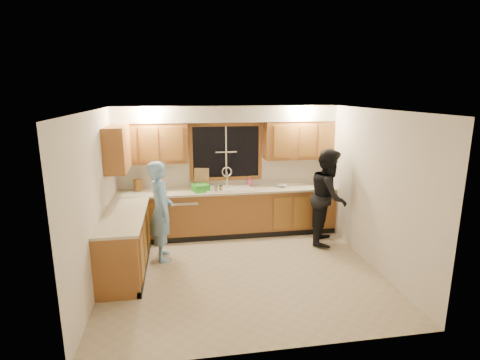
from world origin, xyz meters
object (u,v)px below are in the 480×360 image
man (161,211)px  woman (329,196)px  soap_bottle (249,181)px  knife_block (138,185)px  dish_crate (201,188)px  sink (228,192)px  stove (120,258)px  dishwasher (185,217)px  bowl (281,186)px

man → woman: woman is taller
woman → soap_bottle: woman is taller
knife_block → dish_crate: knife_block is taller
knife_block → sink: bearing=-41.7°
soap_bottle → dish_crate: bearing=-164.5°
woman → soap_bottle: 1.59m
man → woman: bearing=-93.6°
knife_block → soap_bottle: 2.16m
sink → stove: size_ratio=0.96×
sink → knife_block: bearing=174.5°
dish_crate → soap_bottle: bearing=15.5°
woman → dish_crate: 2.38m
dishwasher → knife_block: 1.07m
dish_crate → woman: bearing=-14.9°
sink → soap_bottle: size_ratio=4.63×
stove → soap_bottle: size_ratio=4.85×
stove → man: (0.56, 0.90, 0.39)m
woman → bowl: 0.99m
woman → dish_crate: bearing=101.0°
woman → stove: bearing=133.5°
bowl → woman: bearing=-44.3°
dishwasher → man: 1.08m
bowl → dish_crate: bearing=-177.2°
sink → woman: bearing=-21.5°
dish_crate → dishwasher: bearing=167.7°
dishwasher → stove: size_ratio=0.91×
knife_block → soap_bottle: knife_block is taller
knife_block → dish_crate: (1.17, -0.25, -0.04)m
man → woman: 3.02m
stove → bowl: 3.43m
dishwasher → sink: bearing=1.0°
sink → soap_bottle: 0.51m
knife_block → bowl: 2.77m
man → knife_block: (-0.46, 1.09, 0.19)m
man → sink: bearing=-61.3°
bowl → man: bearing=-158.2°
knife_block → soap_bottle: bearing=-35.5°
dishwasher → woman: size_ratio=0.46×
man → dish_crate: size_ratio=5.80×
man → soap_bottle: 2.04m
dishwasher → stove: stove is taller
bowl → stove: bearing=-147.5°
man → dishwasher: bearing=-31.3°
sink → dish_crate: size_ratio=2.98×
dishwasher → stove: bearing=-117.7°
dishwasher → soap_bottle: (1.30, 0.21, 0.60)m
sink → man: size_ratio=0.51×
woman → bowl: woman is taller
soap_bottle → bowl: 0.64m
stove → man: 1.13m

